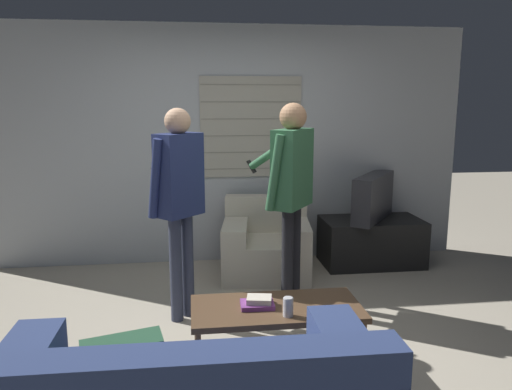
{
  "coord_description": "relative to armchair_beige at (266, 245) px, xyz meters",
  "views": [
    {
      "loc": [
        -0.4,
        -3.38,
        1.77
      ],
      "look_at": [
        0.12,
        0.61,
        1.0
      ],
      "focal_mm": 35.0,
      "sensor_mm": 36.0,
      "label": 1
    }
  ],
  "objects": [
    {
      "name": "wall_back",
      "position": [
        -0.34,
        0.53,
        0.98
      ],
      "size": [
        5.2,
        0.08,
        2.55
      ],
      "color": "#ADB2B7",
      "rests_on": "ground_plane"
    },
    {
      "name": "ground_plane",
      "position": [
        -0.34,
        -1.5,
        -0.3
      ],
      "size": [
        16.0,
        16.0,
        0.0
      ],
      "primitive_type": "plane",
      "color": "#B2A893"
    },
    {
      "name": "book_stack",
      "position": [
        -0.32,
        -1.77,
        0.14
      ],
      "size": [
        0.23,
        0.17,
        0.07
      ],
      "color": "#75387F",
      "rests_on": "coffee_table"
    },
    {
      "name": "person_right_standing",
      "position": [
        0.09,
        -0.8,
        0.82
      ],
      "size": [
        0.54,
        0.79,
        1.75
      ],
      "rotation": [
        0.0,
        0.0,
        0.96
      ],
      "color": "black",
      "rests_on": "ground_plane"
    },
    {
      "name": "soda_can",
      "position": [
        -0.15,
        -1.94,
        0.17
      ],
      "size": [
        0.07,
        0.07,
        0.13
      ],
      "color": "silver",
      "rests_on": "coffee_table"
    },
    {
      "name": "person_left_standing",
      "position": [
        -0.85,
        -0.96,
        0.77
      ],
      "size": [
        0.46,
        0.75,
        1.71
      ],
      "rotation": [
        0.0,
        0.0,
        0.78
      ],
      "color": "#33384C",
      "rests_on": "ground_plane"
    },
    {
      "name": "tv_stand",
      "position": [
        1.18,
        0.14,
        -0.05
      ],
      "size": [
        1.06,
        0.59,
        0.5
      ],
      "color": "black",
      "rests_on": "ground_plane"
    },
    {
      "name": "armchair_beige",
      "position": [
        0.0,
        0.0,
        0.0
      ],
      "size": [
        0.97,
        0.93,
        0.77
      ],
      "rotation": [
        0.0,
        0.0,
        3.0
      ],
      "color": "beige",
      "rests_on": "ground_plane"
    },
    {
      "name": "tv",
      "position": [
        1.18,
        0.15,
        0.44
      ],
      "size": [
        0.68,
        0.83,
        0.49
      ],
      "rotation": [
        0.0,
        0.0,
        4.08
      ],
      "color": "#2D2D33",
      "rests_on": "tv_stand"
    },
    {
      "name": "spare_remote",
      "position": [
        -0.35,
        -1.74,
        0.12
      ],
      "size": [
        0.11,
        0.13,
        0.02
      ],
      "rotation": [
        0.0,
        0.0,
        0.67
      ],
      "color": "black",
      "rests_on": "coffee_table"
    },
    {
      "name": "coffee_table",
      "position": [
        -0.2,
        -1.78,
        0.07
      ],
      "size": [
        1.14,
        0.54,
        0.41
      ],
      "color": "brown",
      "rests_on": "ground_plane"
    }
  ]
}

